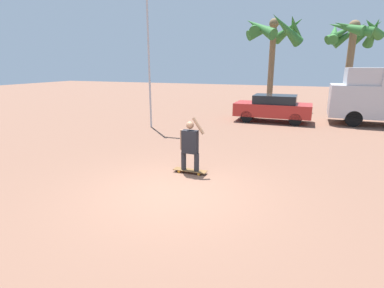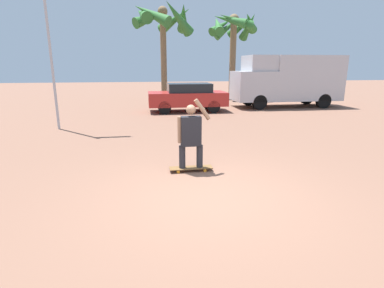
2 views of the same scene
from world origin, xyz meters
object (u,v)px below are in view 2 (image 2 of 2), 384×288
at_px(palm_tree_near_van, 234,29).
at_px(flagpole, 48,3).
at_px(person_skateboarder, 191,133).
at_px(camper_van, 288,79).
at_px(parked_car_red, 188,97).
at_px(palm_tree_center_background, 164,20).
at_px(skateboard, 191,168).

bearing_deg(palm_tree_near_van, flagpole, -134.82).
height_order(person_skateboarder, flagpole, flagpole).
bearing_deg(camper_van, parked_car_red, -170.74).
bearing_deg(parked_car_red, palm_tree_near_van, 54.76).
bearing_deg(palm_tree_center_background, skateboard, -91.68).
distance_m(parked_car_red, palm_tree_center_background, 6.66).
relative_size(person_skateboarder, palm_tree_center_background, 0.25).
relative_size(parked_car_red, flagpole, 0.52).
distance_m(person_skateboarder, palm_tree_near_van, 15.85).
relative_size(skateboard, flagpole, 0.13).
relative_size(person_skateboarder, flagpole, 0.20).
xyz_separation_m(skateboard, palm_tree_near_van, (5.15, 14.49, 4.61)).
distance_m(skateboard, person_skateboarder, 0.78).
xyz_separation_m(person_skateboarder, palm_tree_near_van, (5.15, 14.49, 3.83)).
height_order(skateboard, person_skateboarder, person_skateboarder).
distance_m(palm_tree_near_van, palm_tree_center_background, 4.78).
height_order(person_skateboarder, camper_van, camper_van).
bearing_deg(palm_tree_near_van, skateboard, -109.57).
xyz_separation_m(camper_van, palm_tree_center_background, (-6.59, 4.11, 3.48)).
bearing_deg(skateboard, camper_van, 54.60).
distance_m(palm_tree_near_van, flagpole, 13.01).
relative_size(skateboard, palm_tree_center_background, 0.15).
relative_size(skateboard, parked_car_red, 0.24).
height_order(camper_van, palm_tree_near_van, palm_tree_near_van).
relative_size(camper_van, palm_tree_near_van, 1.03).
distance_m(person_skateboarder, parked_car_red, 8.99).
height_order(palm_tree_near_van, palm_tree_center_background, palm_tree_center_background).
bearing_deg(person_skateboarder, parked_car_red, 82.29).
bearing_deg(camper_van, palm_tree_near_van, 111.73).
bearing_deg(flagpole, palm_tree_near_van, 45.18).
relative_size(parked_car_red, palm_tree_center_background, 0.63).
relative_size(camper_van, flagpole, 0.80).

